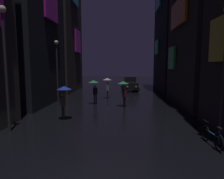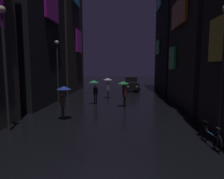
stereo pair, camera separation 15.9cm
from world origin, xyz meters
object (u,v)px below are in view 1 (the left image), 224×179
object	(u,v)px
pedestrian_near_crossing_clear	(107,82)
pedestrian_foreground_left_blue	(64,93)
bicycle_parked_at_storefront	(212,137)
car_distant	(130,84)
streetlamp_left_near	(5,56)
pedestrian_midstreet_centre_green	(124,87)
pedestrian_far_right_green	(94,85)
streetlamp_left_far	(57,65)

from	to	relation	value
pedestrian_near_crossing_clear	pedestrian_foreground_left_blue	size ratio (longest dim) A/B	1.00
pedestrian_foreground_left_blue	bicycle_parked_at_storefront	bearing A→B (deg)	-26.63
car_distant	streetlamp_left_near	xyz separation A→B (m)	(-6.74, -17.32, 2.92)
pedestrian_midstreet_centre_green	pedestrian_far_right_green	bearing A→B (deg)	157.89
bicycle_parked_at_storefront	car_distant	world-z (taller)	car_distant
pedestrian_far_right_green	car_distant	distance (m)	10.39
pedestrian_near_crossing_clear	streetlamp_left_far	bearing A→B (deg)	-145.37
pedestrian_near_crossing_clear	bicycle_parked_at_storefront	distance (m)	13.20
pedestrian_far_right_green	streetlamp_left_far	world-z (taller)	streetlamp_left_far
pedestrian_near_crossing_clear	pedestrian_midstreet_centre_green	distance (m)	4.50
pedestrian_near_crossing_clear	pedestrian_midstreet_centre_green	xyz separation A→B (m)	(1.66, -4.18, 0.00)
bicycle_parked_at_storefront	car_distant	xyz separation A→B (m)	(-2.86, 18.64, 0.54)
pedestrian_near_crossing_clear	pedestrian_foreground_left_blue	distance (m)	8.51
streetlamp_left_far	streetlamp_left_near	distance (m)	7.77
pedestrian_foreground_left_blue	pedestrian_far_right_green	distance (m)	5.25
streetlamp_left_near	streetlamp_left_far	bearing A→B (deg)	90.00
pedestrian_foreground_left_blue	car_distant	bearing A→B (deg)	72.91
pedestrian_foreground_left_blue	streetlamp_left_near	xyz separation A→B (m)	(-2.16, -2.41, 2.18)
pedestrian_foreground_left_blue	streetlamp_left_near	world-z (taller)	streetlamp_left_near
car_distant	streetlamp_left_near	world-z (taller)	streetlamp_left_near
pedestrian_foreground_left_blue	streetlamp_left_far	distance (m)	6.04
pedestrian_far_right_green	pedestrian_midstreet_centre_green	bearing A→B (deg)	-22.11
streetlamp_left_far	car_distant	bearing A→B (deg)	54.80
pedestrian_midstreet_centre_green	pedestrian_foreground_left_blue	distance (m)	5.52
pedestrian_near_crossing_clear	streetlamp_left_far	size ratio (longest dim) A/B	0.38
pedestrian_far_right_green	bicycle_parked_at_storefront	size ratio (longest dim) A/B	1.16
streetlamp_left_near	pedestrian_far_right_green	bearing A→B (deg)	66.30
pedestrian_near_crossing_clear	pedestrian_foreground_left_blue	xyz separation A→B (m)	(-2.06, -8.26, 0.00)
pedestrian_midstreet_centre_green	pedestrian_far_right_green	xyz separation A→B (m)	(-2.57, 1.05, 0.00)
pedestrian_midstreet_centre_green	car_distant	xyz separation A→B (m)	(0.86, 10.83, -0.74)
car_distant	pedestrian_far_right_green	bearing A→B (deg)	-109.36
pedestrian_far_right_green	streetlamp_left_far	distance (m)	3.78
pedestrian_midstreet_centre_green	pedestrian_foreground_left_blue	xyz separation A→B (m)	(-3.72, -4.08, 0.00)
pedestrian_near_crossing_clear	streetlamp_left_near	distance (m)	11.68
streetlamp_left_far	streetlamp_left_near	xyz separation A→B (m)	(0.00, -7.76, 0.37)
streetlamp_left_far	streetlamp_left_near	size ratio (longest dim) A/B	0.89
pedestrian_near_crossing_clear	bicycle_parked_at_storefront	xyz separation A→B (m)	(5.38, -11.99, -1.28)
pedestrian_near_crossing_clear	pedestrian_far_right_green	distance (m)	3.26
pedestrian_foreground_left_blue	pedestrian_near_crossing_clear	bearing A→B (deg)	76.01
bicycle_parked_at_storefront	streetlamp_left_near	distance (m)	10.29
pedestrian_midstreet_centre_green	car_distant	bearing A→B (deg)	85.44
pedestrian_foreground_left_blue	pedestrian_far_right_green	size ratio (longest dim) A/B	1.00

